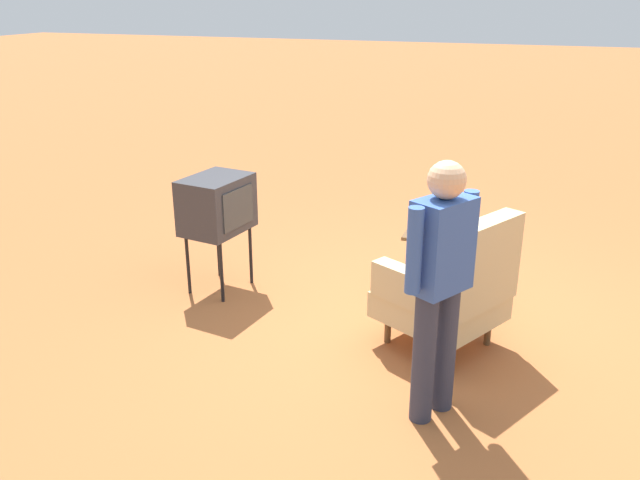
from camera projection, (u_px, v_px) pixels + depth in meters
name	position (u px, v px, depth m)	size (l,w,h in m)	color
ground_plane	(417.00, 332.00, 5.19)	(60.00, 60.00, 0.00)	#AD6033
armchair	(452.00, 288.00, 4.77)	(1.04, 1.04, 1.06)	brown
side_table	(441.00, 240.00, 5.57)	(0.56, 0.56, 0.63)	black
tv_on_stand	(217.00, 205.00, 5.67)	(0.66, 0.52, 1.03)	black
person_standing	(440.00, 277.00, 3.87)	(0.51, 0.37, 1.64)	#2D3347
bottle_tall_amber	(430.00, 218.00, 5.37)	(0.07, 0.07, 0.30)	brown
soda_can_blue	(433.00, 215.00, 5.72)	(0.07, 0.07, 0.12)	blue
bottle_wine_green	(461.00, 222.00, 5.25)	(0.07, 0.07, 0.32)	#1E5623
flower_vase	(429.00, 209.00, 5.61)	(0.15, 0.09, 0.27)	silver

